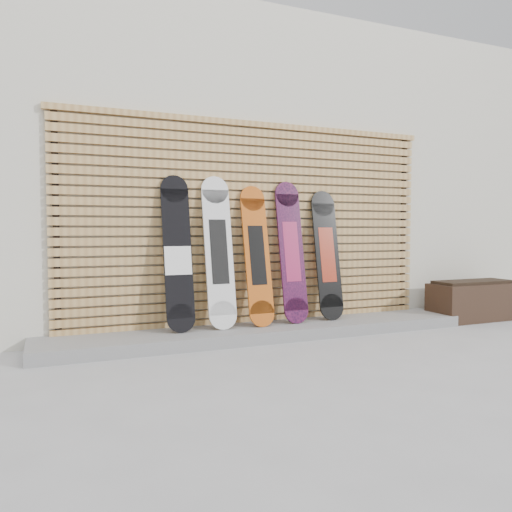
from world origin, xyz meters
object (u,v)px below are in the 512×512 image
at_px(planter_box, 472,301).
at_px(snowboard_1, 219,252).
at_px(snowboard_2, 257,255).
at_px(snowboard_3, 291,252).
at_px(snowboard_0, 178,254).
at_px(snowboard_4, 327,255).

height_order(planter_box, snowboard_1, snowboard_1).
xyz_separation_m(planter_box, snowboard_1, (-3.25, 0.20, 0.66)).
bearing_deg(planter_box, snowboard_2, 176.05).
height_order(planter_box, snowboard_3, snowboard_3).
xyz_separation_m(planter_box, snowboard_3, (-2.42, 0.21, 0.64)).
bearing_deg(snowboard_1, snowboard_3, 0.39).
height_order(snowboard_0, snowboard_1, snowboard_1).
bearing_deg(snowboard_0, snowboard_3, 0.06).
bearing_deg(snowboard_2, planter_box, -3.95).
bearing_deg(planter_box, snowboard_3, 175.06).
bearing_deg(planter_box, snowboard_0, 176.77).
bearing_deg(snowboard_1, snowboard_0, 179.43).
bearing_deg(snowboard_4, snowboard_3, -178.45).
relative_size(snowboard_0, snowboard_4, 1.07).
distance_m(snowboard_1, snowboard_2, 0.42).
bearing_deg(snowboard_4, planter_box, -6.44).
relative_size(snowboard_0, snowboard_1, 1.00).
bearing_deg(snowboard_0, snowboard_2, -0.82).
xyz_separation_m(snowboard_0, snowboard_1, (0.43, -0.00, 0.01)).
relative_size(snowboard_0, snowboard_3, 1.01).
bearing_deg(snowboard_2, snowboard_3, 1.88).
distance_m(planter_box, snowboard_4, 2.06).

